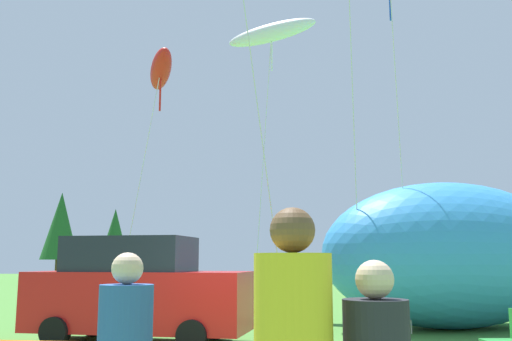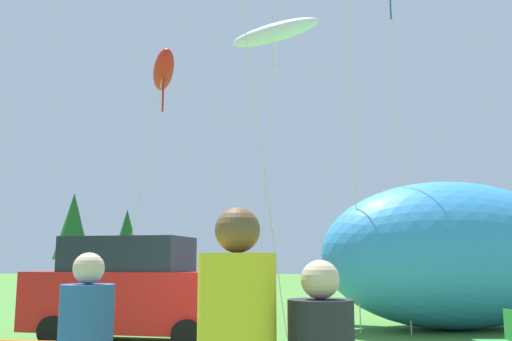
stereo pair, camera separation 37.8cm
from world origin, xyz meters
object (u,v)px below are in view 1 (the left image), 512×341
Objects in this scene: parked_car at (138,291)px; inflatable_cat at (490,260)px; kite_red_lizard at (161,70)px; kite_white_ghost at (272,33)px; folding_chair at (509,335)px.

inflatable_cat reaches higher than parked_car.
kite_white_ghost is (3.35, 1.46, 1.72)m from kite_red_lizard.
kite_red_lizard reaches higher than inflatable_cat.
kite_white_ghost is (2.61, 6.39, 8.03)m from parked_car.
kite_red_lizard is (-8.77, 1.99, 5.71)m from inflatable_cat.
inflatable_cat is at bearing -32.41° from kite_white_ghost.
parked_car is 0.57× the size of kite_red_lizard.
parked_car is at bearing -175.80° from inflatable_cat.
inflatable_cat is 10.65m from kite_red_lizard.
kite_red_lizard is at bearing -156.53° from kite_white_ghost.
kite_white_ghost reaches higher than inflatable_cat.
folding_chair is 0.09× the size of kite_white_ghost.
kite_red_lizard reaches higher than parked_car.
folding_chair is 5.74m from inflatable_cat.
folding_chair is at bearing -46.08° from kite_red_lizard.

